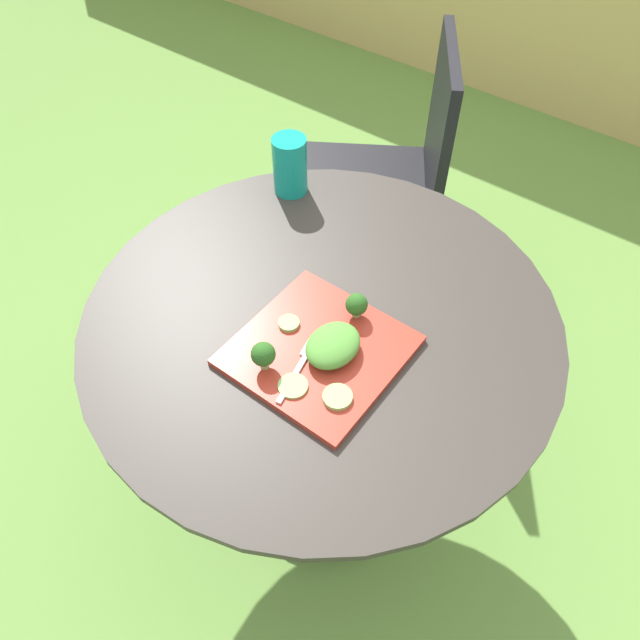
{
  "coord_description": "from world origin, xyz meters",
  "views": [
    {
      "loc": [
        0.47,
        -0.63,
        1.68
      ],
      "look_at": [
        0.03,
        -0.04,
        0.8
      ],
      "focal_mm": 34.35,
      "sensor_mm": 36.0,
      "label": 1
    }
  ],
  "objects_px": {
    "drinking_glass": "(290,168)",
    "fork": "(301,364)",
    "patio_chair": "(398,165)",
    "salad_plate": "(319,350)"
  },
  "relations": [
    {
      "from": "patio_chair",
      "to": "fork",
      "type": "relative_size",
      "value": 5.84
    },
    {
      "from": "patio_chair",
      "to": "salad_plate",
      "type": "height_order",
      "value": "patio_chair"
    },
    {
      "from": "salad_plate",
      "to": "drinking_glass",
      "type": "distance_m",
      "value": 0.5
    },
    {
      "from": "drinking_glass",
      "to": "fork",
      "type": "height_order",
      "value": "drinking_glass"
    },
    {
      "from": "patio_chair",
      "to": "drinking_glass",
      "type": "xyz_separation_m",
      "value": [
        0.0,
        -0.52,
        0.29
      ]
    },
    {
      "from": "patio_chair",
      "to": "fork",
      "type": "height_order",
      "value": "patio_chair"
    },
    {
      "from": "fork",
      "to": "drinking_glass",
      "type": "bearing_deg",
      "value": 131.06
    },
    {
      "from": "salad_plate",
      "to": "fork",
      "type": "distance_m",
      "value": 0.05
    },
    {
      "from": "drinking_glass",
      "to": "fork",
      "type": "bearing_deg",
      "value": -48.94
    },
    {
      "from": "patio_chair",
      "to": "drinking_glass",
      "type": "distance_m",
      "value": 0.6
    }
  ]
}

